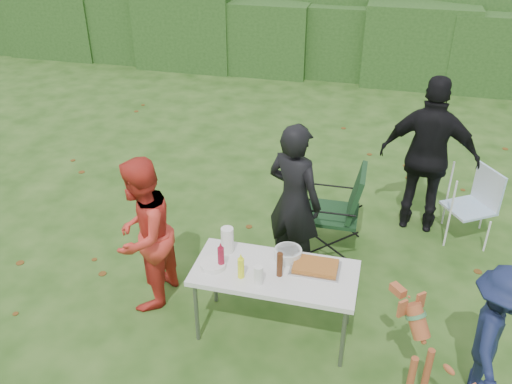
% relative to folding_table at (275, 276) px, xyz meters
% --- Properties ---
extents(ground, '(80.00, 80.00, 0.00)m').
position_rel_folding_table_xyz_m(ground, '(-0.40, 0.16, -0.69)').
color(ground, '#1E4211').
extents(hedge_row, '(22.00, 1.40, 1.70)m').
position_rel_folding_table_xyz_m(hedge_row, '(-0.40, 8.16, 0.16)').
color(hedge_row, '#23471C').
rests_on(hedge_row, ground).
extents(folding_table, '(1.50, 0.70, 0.74)m').
position_rel_folding_table_xyz_m(folding_table, '(0.00, 0.00, 0.00)').
color(folding_table, silver).
rests_on(folding_table, ground).
extents(person_cook, '(0.76, 0.65, 1.77)m').
position_rel_folding_table_xyz_m(person_cook, '(-0.02, 1.02, 0.20)').
color(person_cook, black).
rests_on(person_cook, ground).
extents(person_red_jacket, '(0.65, 0.82, 1.62)m').
position_rel_folding_table_xyz_m(person_red_jacket, '(-1.36, 0.14, 0.13)').
color(person_red_jacket, red).
rests_on(person_red_jacket, ground).
extents(person_black_puffy, '(1.20, 0.62, 1.96)m').
position_rel_folding_table_xyz_m(person_black_puffy, '(1.37, 2.26, 0.29)').
color(person_black_puffy, black).
rests_on(person_black_puffy, ground).
extents(child, '(0.63, 0.93, 1.32)m').
position_rel_folding_table_xyz_m(child, '(1.87, -0.29, -0.03)').
color(child, '#151D40').
rests_on(child, ground).
extents(dog, '(0.98, 1.02, 0.96)m').
position_rel_folding_table_xyz_m(dog, '(1.50, -0.70, -0.21)').
color(dog, '#A14F2B').
rests_on(dog, ground).
extents(camping_chair, '(0.69, 0.69, 1.08)m').
position_rel_folding_table_xyz_m(camping_chair, '(0.35, 1.51, -0.15)').
color(camping_chair, '#17371C').
rests_on(camping_chair, ground).
extents(lawn_chair, '(0.74, 0.74, 0.91)m').
position_rel_folding_table_xyz_m(lawn_chair, '(1.91, 2.14, -0.23)').
color(lawn_chair, '#5A9DCF').
rests_on(lawn_chair, ground).
extents(food_tray, '(0.45, 0.30, 0.02)m').
position_rel_folding_table_xyz_m(food_tray, '(0.35, 0.12, 0.06)').
color(food_tray, '#B7B7BA').
rests_on(food_tray, folding_table).
extents(focaccia_bread, '(0.40, 0.26, 0.04)m').
position_rel_folding_table_xyz_m(focaccia_bread, '(0.35, 0.12, 0.09)').
color(focaccia_bread, '#A55F24').
rests_on(focaccia_bread, food_tray).
extents(mustard_bottle, '(0.06, 0.06, 0.20)m').
position_rel_folding_table_xyz_m(mustard_bottle, '(-0.28, -0.16, 0.15)').
color(mustard_bottle, '#EDF81F').
rests_on(mustard_bottle, folding_table).
extents(ketchup_bottle, '(0.06, 0.06, 0.22)m').
position_rel_folding_table_xyz_m(ketchup_bottle, '(-0.49, -0.07, 0.16)').
color(ketchup_bottle, maroon).
rests_on(ketchup_bottle, folding_table).
extents(beer_bottle, '(0.06, 0.06, 0.24)m').
position_rel_folding_table_xyz_m(beer_bottle, '(0.05, -0.05, 0.17)').
color(beer_bottle, '#47230F').
rests_on(beer_bottle, folding_table).
extents(paper_towel_roll, '(0.12, 0.12, 0.26)m').
position_rel_folding_table_xyz_m(paper_towel_roll, '(-0.51, 0.18, 0.18)').
color(paper_towel_roll, white).
rests_on(paper_towel_roll, folding_table).
extents(cup_stack, '(0.08, 0.08, 0.18)m').
position_rel_folding_table_xyz_m(cup_stack, '(-0.11, -0.20, 0.14)').
color(cup_stack, white).
rests_on(cup_stack, folding_table).
extents(pasta_bowl, '(0.26, 0.26, 0.10)m').
position_rel_folding_table_xyz_m(pasta_bowl, '(0.08, 0.22, 0.10)').
color(pasta_bowl, silver).
rests_on(pasta_bowl, folding_table).
extents(plate_stack, '(0.24, 0.24, 0.05)m').
position_rel_folding_table_xyz_m(plate_stack, '(-0.56, -0.08, 0.08)').
color(plate_stack, white).
rests_on(plate_stack, folding_table).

